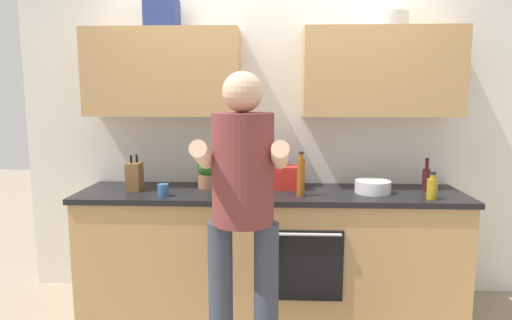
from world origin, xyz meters
TOP-DOWN VIEW (x-y plane):
  - ground_plane at (0.00, 0.00)m, footprint 12.00×12.00m
  - back_wall_unit at (0.00, 0.27)m, footprint 4.00×0.38m
  - counter at (0.00, -0.00)m, footprint 2.84×0.67m
  - person_standing at (-0.14, -0.85)m, footprint 0.49×0.45m
  - bottle_oil at (1.11, -0.20)m, footprint 0.07×0.07m
  - bottle_wine at (1.16, 0.09)m, footprint 0.06×0.06m
  - bottle_syrup at (0.22, -0.14)m, footprint 0.06×0.06m
  - bottle_soda at (-0.17, -0.01)m, footprint 0.07×0.07m
  - bottle_hotsauce at (-0.12, 0.19)m, footprint 0.07×0.07m
  - cup_tea at (-0.75, -0.19)m, footprint 0.08×0.08m
  - mixing_bowl at (0.75, -0.01)m, footprint 0.26×0.26m
  - knife_block at (-1.02, 0.00)m, footprint 0.10×0.14m
  - potted_herb at (-0.49, 0.10)m, footprint 0.15×0.15m
  - grocery_bag_crisps at (0.11, 0.10)m, footprint 0.26×0.18m

SIDE VIEW (x-z plane):
  - ground_plane at x=0.00m, z-range 0.00..0.00m
  - counter at x=0.00m, z-range 0.00..0.90m
  - cup_tea at x=-0.75m, z-range 0.90..0.99m
  - mixing_bowl at x=0.75m, z-range 0.90..0.99m
  - bottle_oil at x=1.11m, z-range 0.88..1.07m
  - grocery_bag_crisps at x=0.11m, z-range 0.90..1.08m
  - bottle_wine at x=1.16m, z-range 0.87..1.11m
  - knife_block at x=-1.02m, z-range 0.87..1.14m
  - bottle_hotsauce at x=-0.12m, z-range 0.87..1.15m
  - bottle_soda at x=-0.17m, z-range 0.87..1.16m
  - potted_herb at x=-0.49m, z-range 0.90..1.14m
  - person_standing at x=-0.14m, z-range 0.16..1.90m
  - bottle_syrup at x=0.22m, z-range 0.88..1.20m
  - back_wall_unit at x=0.00m, z-range 0.25..2.75m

